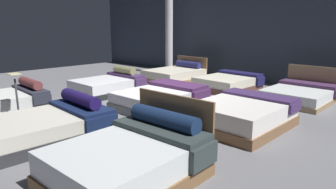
{
  "coord_description": "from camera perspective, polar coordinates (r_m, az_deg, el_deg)",
  "views": [
    {
      "loc": [
        5.2,
        -5.0,
        2.03
      ],
      "look_at": [
        0.35,
        0.06,
        0.41
      ],
      "focal_mm": 31.84,
      "sensor_mm": 36.0,
      "label": 1
    }
  ],
  "objects": [
    {
      "name": "bed_1",
      "position": [
        5.93,
        -21.8,
        -5.41
      ],
      "size": [
        1.67,
        2.22,
        0.76
      ],
      "rotation": [
        0.0,
        0.0,
        -0.04
      ],
      "color": "#2D2E31",
      "rests_on": "ground_plane"
    },
    {
      "name": "showroom_back_wall",
      "position": [
        11.43,
        17.02,
        11.07
      ],
      "size": [
        18.0,
        0.06,
        3.5
      ],
      "primitive_type": "cube",
      "color": "#333D4C",
      "rests_on": "ground_plane"
    },
    {
      "name": "bed_3",
      "position": [
        9.37,
        -11.31,
        1.79
      ],
      "size": [
        1.57,
        1.95,
        0.76
      ],
      "rotation": [
        0.0,
        0.0,
        -0.0
      ],
      "color": "black",
      "rests_on": "ground_plane"
    },
    {
      "name": "bed_5",
      "position": [
        6.27,
        13.98,
        -3.71
      ],
      "size": [
        1.65,
        1.99,
        0.57
      ],
      "rotation": [
        0.0,
        0.0,
        -0.01
      ],
      "color": "brown",
      "rests_on": "ground_plane"
    },
    {
      "name": "bed_2",
      "position": [
        4.07,
        -6.97,
        -12.12
      ],
      "size": [
        1.64,
        1.99,
        1.03
      ],
      "rotation": [
        0.0,
        0.0,
        0.04
      ],
      "color": "brown",
      "rests_on": "ground_plane"
    },
    {
      "name": "ground_plane",
      "position": [
        7.5,
        -2.26,
        -2.75
      ],
      "size": [
        18.0,
        18.0,
        0.02
      ],
      "primitive_type": "cube",
      "color": "slate"
    },
    {
      "name": "support_pillar",
      "position": [
        12.92,
        0.21,
        11.78
      ],
      "size": [
        0.32,
        0.32,
        3.5
      ],
      "primitive_type": "cylinder",
      "color": "silver",
      "rests_on": "ground_plane"
    },
    {
      "name": "bed_4",
      "position": [
        7.59,
        -1.33,
        -0.65
      ],
      "size": [
        1.71,
        2.18,
        0.53
      ],
      "rotation": [
        0.0,
        0.0,
        0.03
      ],
      "color": "#51585B",
      "rests_on": "ground_plane"
    },
    {
      "name": "price_sign",
      "position": [
        6.9,
        -26.81,
        -1.87
      ],
      "size": [
        0.28,
        0.24,
        1.08
      ],
      "color": "#3F3F44",
      "rests_on": "ground_plane"
    },
    {
      "name": "bed_6",
      "position": [
        11.37,
        1.38,
        3.91
      ],
      "size": [
        1.68,
        2.11,
        0.83
      ],
      "rotation": [
        0.0,
        0.0,
        -0.02
      ],
      "color": "olive",
      "rests_on": "ground_plane"
    },
    {
      "name": "bed_0",
      "position": [
        8.02,
        -29.2,
        -1.45
      ],
      "size": [
        1.57,
        1.97,
        0.75
      ],
      "rotation": [
        0.0,
        0.0,
        -0.04
      ],
      "color": "#4C4E59",
      "rests_on": "ground_plane"
    },
    {
      "name": "bed_7",
      "position": [
        9.91,
        11.4,
        2.23
      ],
      "size": [
        1.67,
        1.97,
        0.5
      ],
      "rotation": [
        0.0,
        0.0,
        -0.04
      ],
      "color": "brown",
      "rests_on": "ground_plane"
    },
    {
      "name": "bed_8",
      "position": [
        8.92,
        23.98,
        0.09
      ],
      "size": [
        1.67,
        1.96,
        0.89
      ],
      "rotation": [
        0.0,
        0.0,
        -0.0
      ],
      "color": "#8F7453",
      "rests_on": "ground_plane"
    }
  ]
}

